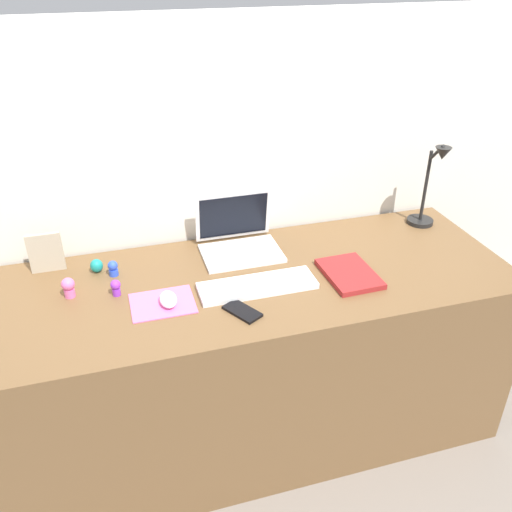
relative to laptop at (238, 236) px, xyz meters
The scene contains 15 objects.
ground_plane 0.83m from the laptop, 87.08° to the right, with size 6.00×6.00×0.00m, color slate.
back_wall 0.16m from the laptop, 85.91° to the left, with size 3.07×0.05×1.59m, color silver.
desk 0.48m from the laptop, 87.08° to the right, with size 1.87×0.70×0.74m, color brown.
laptop is the anchor object (origin of this frame).
keyboard 0.30m from the laptop, 91.52° to the right, with size 0.41×0.13×0.02m, color white.
mousepad 0.45m from the laptop, 138.99° to the right, with size 0.21×0.17×0.00m, color pink.
mouse 0.44m from the laptop, 136.38° to the right, with size 0.06×0.10×0.03m, color white.
cell_phone 0.43m from the laptop, 102.96° to the right, with size 0.06×0.13×0.01m, color black.
desk_lamp 0.81m from the laptop, ahead, with size 0.11×0.16×0.37m.
notebook_pad 0.46m from the laptop, 43.12° to the right, with size 0.17×0.24×0.02m, color maroon.
picture_frame 0.71m from the laptop, behind, with size 0.12×0.02×0.15m, color #B2A58C.
toy_figurine_teal 0.54m from the laptop, behind, with size 0.05×0.05×0.05m, color teal.
toy_figurine_purple 0.52m from the laptop, 157.70° to the right, with size 0.03×0.03×0.06m.
toy_figurine_blue 0.49m from the laptop, behind, with size 0.04×0.04×0.06m.
toy_figurine_pink 0.65m from the laptop, 165.69° to the right, with size 0.04×0.04×0.07m.
Camera 1 is at (-0.47, -1.58, 1.78)m, focal length 38.09 mm.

